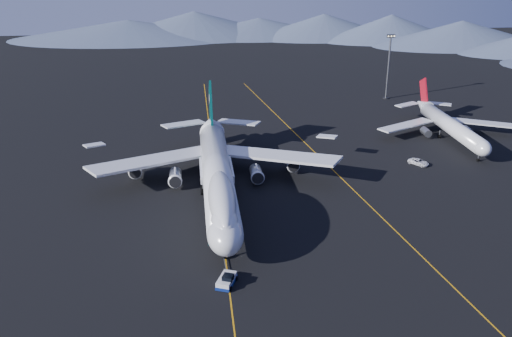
{
  "coord_description": "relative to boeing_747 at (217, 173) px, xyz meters",
  "views": [
    {
      "loc": [
        -4.59,
        -116.2,
        53.29
      ],
      "look_at": [
        8.75,
        1.55,
        6.0
      ],
      "focal_mm": 40.0,
      "sensor_mm": 36.0,
      "label": 1
    }
  ],
  "objects": [
    {
      "name": "floodlight_mast",
      "position": [
        65.25,
        79.63,
        5.86
      ],
      "size": [
        2.85,
        2.14,
        23.05
      ],
      "rotation": [
        0.0,
        0.0,
        -0.24
      ],
      "color": "black",
      "rests_on": "ground"
    },
    {
      "name": "second_jet",
      "position": [
        68.53,
        33.89,
        -1.75
      ],
      "size": [
        41.75,
        47.17,
        13.42
      ],
      "rotation": [
        0.0,
        0.0,
        0.21
      ],
      "color": "silver",
      "rests_on": "ground"
    },
    {
      "name": "taxiway_line_side",
      "position": [
        30.0,
        9.97,
        -5.8
      ],
      "size": [
        28.08,
        198.09,
        0.01
      ],
      "primitive_type": "cube",
      "rotation": [
        0.0,
        0.0,
        0.14
      ],
      "color": "#CB860B",
      "rests_on": "ground"
    },
    {
      "name": "ground",
      "position": [
        -0.0,
        -0.03,
        -5.81
      ],
      "size": [
        500.0,
        500.0,
        0.0
      ],
      "primitive_type": "plane",
      "color": "black",
      "rests_on": "ground"
    },
    {
      "name": "pushback_tug",
      "position": [
        -0.34,
        -34.92,
        -5.15
      ],
      "size": [
        4.02,
        5.37,
        2.1
      ],
      "rotation": [
        0.0,
        0.0,
        -0.38
      ],
      "color": "silver",
      "rests_on": "ground"
    },
    {
      "name": "taxiway_line_main",
      "position": [
        -0.0,
        -0.03,
        -5.8
      ],
      "size": [
        0.25,
        220.0,
        0.01
      ],
      "primitive_type": "cube",
      "color": "#CB860B",
      "rests_on": "ground"
    },
    {
      "name": "service_van",
      "position": [
        52.17,
        14.35,
        -5.07
      ],
      "size": [
        5.28,
        5.74,
        1.49
      ],
      "primitive_type": "imported",
      "rotation": [
        0.0,
        0.0,
        0.67
      ],
      "color": "white",
      "rests_on": "ground"
    },
    {
      "name": "boeing_747",
      "position": [
        0.0,
        0.0,
        0.0
      ],
      "size": [
        59.62,
        72.43,
        19.37
      ],
      "color": "silver",
      "rests_on": "ground"
    }
  ]
}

